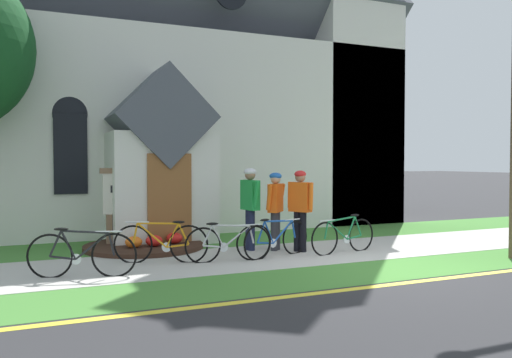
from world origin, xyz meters
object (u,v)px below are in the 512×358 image
object	(u,v)px
bicycle_white	(161,243)
cyclist_in_white_jersey	(300,204)
bicycle_yellow	(228,243)
cyclist_in_green_jersey	(250,202)
bicycle_silver	(344,236)
bicycle_orange	(277,239)
cyclist_in_orange_jersey	(275,205)
bicycle_black	(82,254)
roadside_conifer	(333,94)
church_sign	(140,195)

from	to	relation	value
bicycle_white	cyclist_in_white_jersey	size ratio (longest dim) A/B	0.96
bicycle_yellow	cyclist_in_green_jersey	world-z (taller)	cyclist_in_green_jersey
bicycle_white	cyclist_in_white_jersey	world-z (taller)	cyclist_in_white_jersey
bicycle_silver	cyclist_in_green_jersey	size ratio (longest dim) A/B	0.96
bicycle_orange	cyclist_in_green_jersey	distance (m)	1.16
bicycle_yellow	cyclist_in_orange_jersey	xyz separation A→B (m)	(1.38, 0.78, 0.63)
cyclist_in_orange_jersey	bicycle_black	bearing A→B (deg)	-165.26
bicycle_silver	roadside_conifer	world-z (taller)	roadside_conifer
bicycle_silver	cyclist_in_green_jersey	xyz separation A→B (m)	(-1.67, 1.09, 0.69)
bicycle_orange	cyclist_in_green_jersey	size ratio (longest dim) A/B	0.94
church_sign	roadside_conifer	distance (m)	10.99
church_sign	bicycle_orange	size ratio (longest dim) A/B	1.06
roadside_conifer	cyclist_in_white_jersey	bearing A→B (deg)	-125.98
cyclist_in_orange_jersey	cyclist_in_green_jersey	bearing A→B (deg)	156.13
bicycle_silver	bicycle_orange	xyz separation A→B (m)	(-1.47, 0.18, -0.00)
cyclist_in_orange_jersey	cyclist_in_white_jersey	xyz separation A→B (m)	(0.40, -0.37, 0.04)
bicycle_silver	cyclist_in_orange_jersey	xyz separation A→B (m)	(-1.17, 0.87, 0.62)
church_sign	roadside_conifer	xyz separation A→B (m)	(8.70, 5.80, 3.39)
bicycle_orange	cyclist_in_orange_jersey	distance (m)	0.98
church_sign	cyclist_in_orange_jersey	distance (m)	3.10
bicycle_silver	cyclist_in_white_jersey	bearing A→B (deg)	146.93
bicycle_black	roadside_conifer	size ratio (longest dim) A/B	0.25
bicycle_silver	bicycle_yellow	bearing A→B (deg)	177.90
bicycle_yellow	bicycle_black	world-z (taller)	bicycle_black
bicycle_white	cyclist_in_orange_jersey	size ratio (longest dim) A/B	0.99
roadside_conifer	bicycle_yellow	bearing A→B (deg)	-132.14
bicycle_orange	cyclist_in_green_jersey	xyz separation A→B (m)	(-0.19, 0.91, 0.69)
bicycle_black	bicycle_silver	bearing A→B (deg)	2.25
church_sign	cyclist_in_green_jersey	bearing A→B (deg)	-36.62
bicycle_white	church_sign	bearing A→B (deg)	89.11
cyclist_in_green_jersey	cyclist_in_white_jersey	bearing A→B (deg)	-33.33
bicycle_black	cyclist_in_white_jersey	bearing A→B (deg)	8.92
bicycle_yellow	church_sign	bearing A→B (deg)	114.88
church_sign	bicycle_orange	xyz separation A→B (m)	(2.24, -2.43, -0.81)
church_sign	cyclist_in_white_jersey	world-z (taller)	church_sign
bicycle_orange	bicycle_black	bearing A→B (deg)	-174.15
bicycle_black	cyclist_in_orange_jersey	size ratio (longest dim) A/B	1.02
bicycle_yellow	cyclist_in_orange_jersey	bearing A→B (deg)	29.33
bicycle_orange	bicycle_white	bearing A→B (deg)	172.36
church_sign	bicycle_silver	size ratio (longest dim) A/B	1.04
church_sign	cyclist_in_green_jersey	xyz separation A→B (m)	(2.05, -1.52, -0.12)
cyclist_in_orange_jersey	bicycle_orange	bearing A→B (deg)	-114.16
roadside_conifer	church_sign	bearing A→B (deg)	-146.31
bicycle_silver	cyclist_in_green_jersey	bearing A→B (deg)	146.79
bicycle_black	cyclist_in_orange_jersey	world-z (taller)	cyclist_in_orange_jersey
cyclist_in_orange_jersey	bicycle_silver	bearing A→B (deg)	-36.71
cyclist_in_orange_jersey	cyclist_in_white_jersey	size ratio (longest dim) A/B	0.97
bicycle_black	cyclist_in_white_jersey	distance (m)	4.59
bicycle_silver	bicycle_black	xyz separation A→B (m)	(-5.25, -0.21, 0.02)
cyclist_in_white_jersey	cyclist_in_green_jersey	bearing A→B (deg)	146.67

